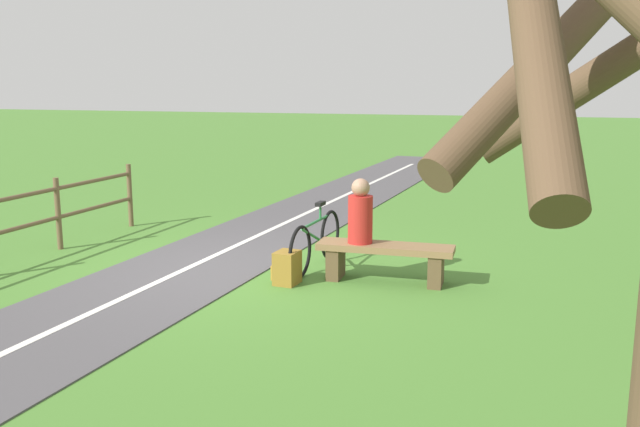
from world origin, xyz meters
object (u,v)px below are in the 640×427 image
bench (385,256)px  backpack (287,268)px  person_seated (360,214)px  bicycle (316,241)px

bench → backpack: (1.13, 0.41, -0.12)m
person_seated → backpack: 1.11m
bench → person_seated: bearing=0.0°
bench → backpack: size_ratio=4.11×
person_seated → backpack: size_ratio=1.98×
bench → bicycle: size_ratio=0.95×
person_seated → bicycle: size_ratio=0.45×
bench → backpack: 1.21m
bicycle → backpack: size_ratio=4.34×
bench → backpack: bearing=20.0°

